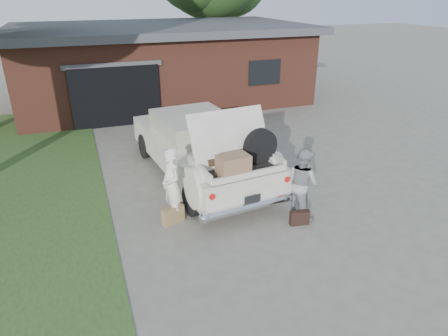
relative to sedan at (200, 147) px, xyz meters
name	(u,v)px	position (x,y,z in m)	size (l,w,h in m)	color
ground	(233,224)	(-0.08, -2.65, -0.85)	(90.00, 90.00, 0.00)	gray
house	(162,62)	(0.91, 8.83, 0.83)	(12.80, 7.80, 3.30)	brown
sedan	(200,147)	(0.00, 0.00, 0.00)	(2.80, 5.93, 2.26)	white
woman_left	(172,185)	(-1.26, -1.99, 0.01)	(0.62, 0.41, 1.70)	white
woman_right	(303,183)	(1.50, -2.80, -0.03)	(0.79, 0.62, 1.63)	#929398
suitcase_left	(173,215)	(-1.30, -2.14, -0.65)	(0.50, 0.16, 0.39)	#9A7A4E
suitcase_right	(300,218)	(1.27, -3.15, -0.68)	(0.43, 0.14, 0.33)	black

